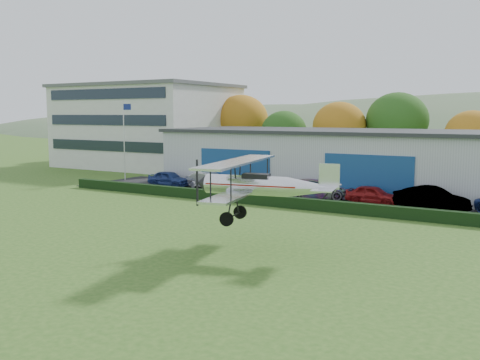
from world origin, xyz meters
The scene contains 15 objects.
ground centered at (0.00, 0.00, 0.00)m, with size 300.00×300.00×0.00m, color #2E561B.
apron centered at (3.00, 21.00, 0.03)m, with size 48.00×9.00×0.05m, color black.
hedge centered at (3.00, 16.20, 0.40)m, with size 46.00×0.60×0.80m, color black.
hangar centered at (5.00, 27.98, 2.66)m, with size 40.60×12.60×5.30m.
office_block centered at (-28.00, 35.00, 5.21)m, with size 20.60×15.60×10.40m.
flagpole centered at (-19.88, 22.00, 4.78)m, with size 1.05×0.10×8.00m.
tree_belt centered at (0.85, 40.62, 5.61)m, with size 75.70×13.22×10.12m.
distant_hills centered at (-4.38, 140.00, -13.05)m, with size 430.00×196.00×56.00m.
car_0 centered at (-13.26, 20.62, 0.76)m, with size 1.68×4.18×1.42m, color navy.
car_1 centered at (-9.09, 21.08, 0.79)m, with size 1.58×4.52×1.49m, color silver.
car_2 centered at (-4.21, 21.27, 0.75)m, with size 2.31×5.01×1.39m, color black.
car_3 centered at (1.16, 20.84, 0.81)m, with size 2.13×5.23×1.52m, color gray.
car_4 centered at (5.84, 20.68, 0.74)m, with size 1.62×4.02×1.37m, color maroon.
car_5 centered at (10.13, 19.95, 0.88)m, with size 1.76×5.04×1.66m, color gray.
biplane centered at (5.12, 4.22, 3.38)m, with size 7.18×8.19×3.05m.
Camera 1 is at (17.23, -17.87, 6.69)m, focal length 39.70 mm.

